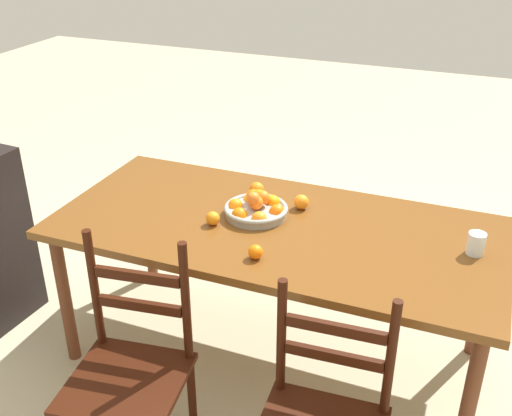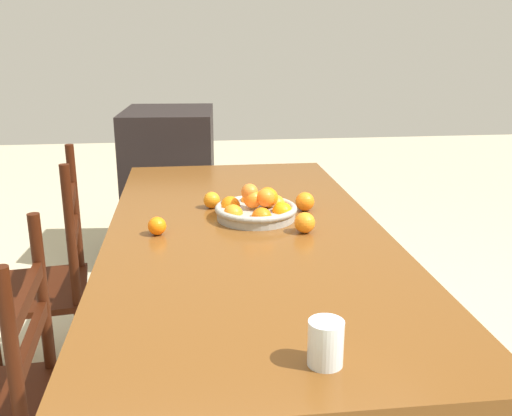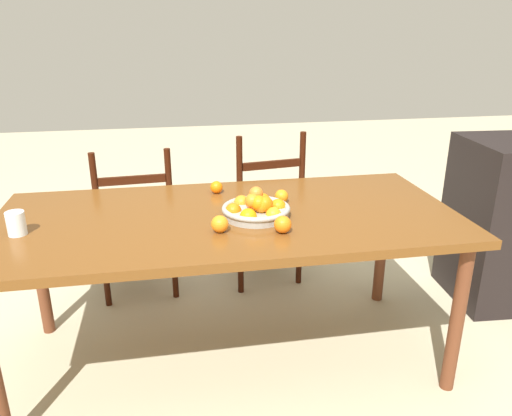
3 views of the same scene
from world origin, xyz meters
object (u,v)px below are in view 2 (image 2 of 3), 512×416
Objects in this scene: chair_by_cabinet at (41,287)px; orange_loose_2 at (305,223)px; dining_table at (246,247)px; orange_loose_3 at (305,202)px; orange_loose_1 at (157,226)px; fruit_bowl at (257,208)px; orange_loose_0 at (212,200)px; drinking_glass at (326,343)px; cabinet at (171,186)px.

chair_by_cabinet reaches higher than orange_loose_2.
dining_table is 0.23m from orange_loose_2.
orange_loose_3 is at bearing 75.40° from chair_by_cabinet.
orange_loose_1 is (-0.34, -0.49, 0.35)m from chair_by_cabinet.
orange_loose_1 is at bearing 93.87° from dining_table.
orange_loose_2 is 0.26m from orange_loose_3.
fruit_bowl is at bearing 110.82° from orange_loose_3.
chair_by_cabinet is 0.69m from orange_loose_1.
fruit_bowl is (-0.20, -0.85, 0.36)m from chair_by_cabinet.
orange_loose_3 is at bearing -51.93° from dining_table.
fruit_bowl is at bearing 69.11° from chair_by_cabinet.
orange_loose_0 is 0.45m from orange_loose_2.
orange_loose_3 is at bearing -9.22° from drinking_glass.
orange_loose_1 is 0.87× the size of orange_loose_2.
chair_by_cabinet is 3.24× the size of fruit_bowl.
cabinet reaches higher than orange_loose_3.
chair_by_cabinet is at bearing 77.04° from fruit_bowl.
chair_by_cabinet is at bearing 69.37° from orange_loose_2.
orange_loose_0 is (0.15, 0.16, -0.01)m from fruit_bowl.
dining_table is 6.78× the size of fruit_bowl.
cabinet is 15.01× the size of orange_loose_0.
fruit_bowl is 0.99m from drinking_glass.
orange_loose_2 is at bearing 61.44° from chair_by_cabinet.
orange_loose_1 is (-0.02, 0.31, 0.10)m from dining_table.
fruit_bowl is (-1.61, -0.36, 0.32)m from cabinet.
fruit_bowl is 4.88× the size of orange_loose_1.
orange_loose_3 is (-0.08, -0.35, 0.00)m from orange_loose_0.
dining_table is at bearing -86.13° from orange_loose_1.
orange_loose_1 is 0.93m from drinking_glass.
chair_by_cabinet is 0.78m from orange_loose_0.
cabinet reaches higher than orange_loose_2.
orange_loose_3 is (0.07, -0.19, -0.00)m from fruit_bowl.
cabinet is at bearing 15.72° from orange_loose_2.
dining_table is 0.88m from drinking_glass.
dining_table is 33.06× the size of orange_loose_1.
fruit_bowl reaches higher than dining_table.
chair_by_cabinet reaches higher than orange_loose_1.
cabinet is at bearing 7.87° from orange_loose_0.
drinking_glass is at bearing -175.17° from dining_table.
drinking_glass is (-1.06, 0.17, 0.01)m from orange_loose_3.
fruit_bowl is at bearing -23.77° from dining_table.
orange_loose_3 is (0.25, -0.05, 0.00)m from orange_loose_2.
cabinet is 1.51m from orange_loose_0.
orange_loose_2 is at bearing -106.86° from dining_table.
chair_by_cabinet reaches higher than cabinet.
cabinet is at bearing 10.14° from dining_table.
orange_loose_0 is at bearing 78.28° from chair_by_cabinet.
chair_by_cabinet reaches higher than fruit_bowl.
dining_table is 0.33m from orange_loose_3.
orange_loose_1 is (-0.29, 0.20, -0.00)m from orange_loose_0.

